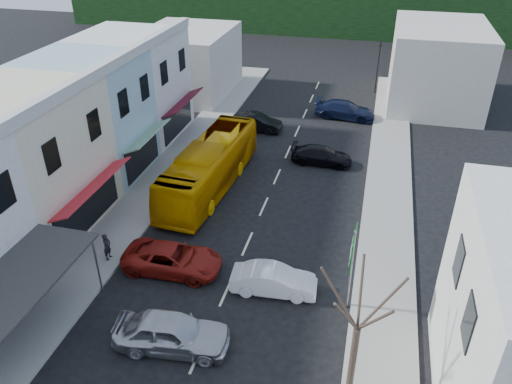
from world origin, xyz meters
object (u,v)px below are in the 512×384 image
Objects in this scene: traffic_signal at (378,67)px; car_white at (274,280)px; pedestrian_left at (107,245)px; bus at (210,167)px; direction_sign at (351,271)px; car_red at (173,259)px; car_silver at (172,335)px; street_tree at (357,329)px.

car_white is at bearing 104.38° from traffic_signal.
bus is at bearing -17.62° from pedestrian_left.
direction_sign is at bearing -39.38° from bus.
bus is at bearing 3.95° from car_red.
bus is 23.92m from traffic_signal.
pedestrian_left is 0.40× the size of direction_sign.
direction_sign reaches higher than bus.
direction_sign is (6.99, 4.22, 1.45)m from car_silver.
bus is 17.46m from street_tree.
car_silver is 1.02× the size of direction_sign.
street_tree is (4.05, -5.10, 2.86)m from car_white.
traffic_signal is (8.92, 30.35, 1.82)m from car_red.
bus is 2.70× the size of direction_sign.
direction_sign reaches higher than car_silver.
car_white is 8.98m from pedestrian_left.
pedestrian_left is 12.59m from direction_sign.
car_white is 1.02× the size of direction_sign.
traffic_signal is at bearing -17.51° from car_silver.
direction_sign is at bearing -65.14° from car_silver.
bus is at bearing 126.24° from street_tree.
car_red is at bearing -80.79° from bus.
direction_sign reaches higher than car_white.
car_silver is 0.62× the size of street_tree.
bus is at bearing 86.91° from traffic_signal.
street_tree is (0.50, -4.88, 1.41)m from direction_sign.
street_tree reaches higher than pedestrian_left.
car_white is at bearing -51.43° from bus.
traffic_signal is at bearing 90.80° from street_tree.
car_red is (-5.37, 0.35, 0.00)m from car_white.
pedestrian_left is at bearing 90.11° from car_red.
street_tree reaches higher than direction_sign.
car_white and car_red have the same top height.
pedestrian_left is (-3.60, -0.11, 0.30)m from car_red.
bus is 2.52× the size of car_red.
street_tree reaches higher than bus.
car_white is (6.20, -8.88, -0.85)m from bus.
pedestrian_left is (-5.54, 4.69, 0.30)m from car_silver.
direction_sign is at bearing -98.31° from car_white.
street_tree is (9.42, -5.46, 2.86)m from car_red.
car_red is at bearing 149.93° from street_tree.
pedestrian_left is 14.31m from street_tree.
direction_sign is at bearing 110.98° from traffic_signal.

